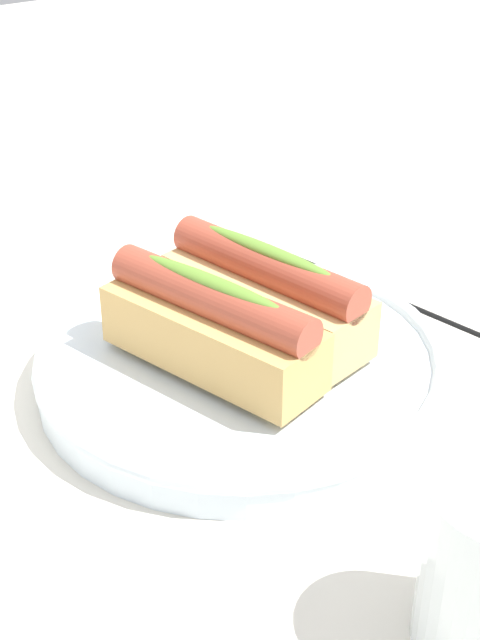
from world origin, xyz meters
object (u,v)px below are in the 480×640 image
at_px(hotdog_back, 212,326).
at_px(chopstick_near, 398,299).
at_px(hotdog_front, 266,294).
at_px(serving_bowl, 240,363).

relative_size(hotdog_back, chopstick_near, 0.72).
bearing_deg(hotdog_back, chopstick_near, -81.83).
relative_size(hotdog_front, hotdog_back, 1.00).
xyz_separation_m(serving_bowl, chopstick_near, (0.02, -0.16, -0.01)).
distance_m(hotdog_front, chopstick_near, 0.15).
bearing_deg(hotdog_back, serving_bowl, -74.56).
xyz_separation_m(hotdog_back, chopstick_near, (0.03, -0.19, -0.05)).
height_order(hotdog_front, hotdog_back, same).
xyz_separation_m(hotdog_front, chopstick_near, (0.01, -0.14, -0.05)).
xyz_separation_m(serving_bowl, hotdog_front, (0.01, -0.03, 0.04)).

